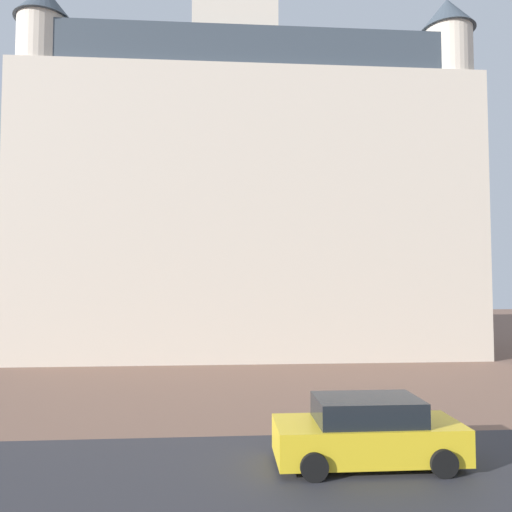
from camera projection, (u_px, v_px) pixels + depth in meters
ground_plane at (237, 489)px, 10.06m from camera, size 120.00×120.00×0.00m
street_asphalt_strip at (238, 504)px, 9.38m from camera, size 120.00×8.22×0.00m
landmark_building at (246, 192)px, 30.77m from camera, size 26.87×11.19×33.35m
car_yellow at (367, 432)px, 11.44m from camera, size 4.52×1.94×1.61m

